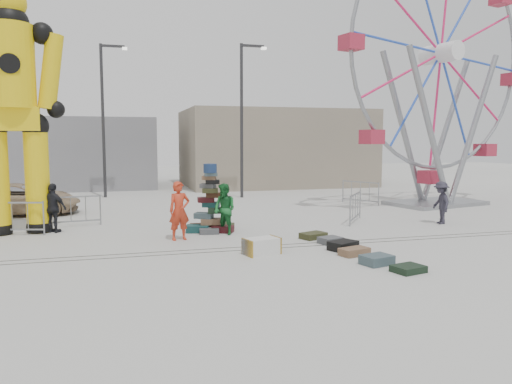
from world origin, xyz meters
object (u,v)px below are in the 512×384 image
object	(u,v)px
lamp_post_right	(243,112)
barricade_wheel_front	(355,207)
pedestrian_red	(179,211)
pedestrian_green	(225,209)
barricade_dummy_b	(12,218)
crash_test_dummy	(13,101)
parked_suv	(20,199)
suitcase_tower	(210,213)
pedestrian_black	(53,208)
steamer_trunk	(262,246)
ferris_wheel	(440,73)
barricade_dummy_c	(71,211)
lamp_post_left	(105,112)
pedestrian_grey	(441,203)
barricade_wheel_back	(360,192)

from	to	relation	value
lamp_post_right	barricade_wheel_front	world-z (taller)	lamp_post_right
pedestrian_red	pedestrian_green	distance (m)	1.58
barricade_wheel_front	pedestrian_green	size ratio (longest dim) A/B	1.21
pedestrian_red	barricade_dummy_b	bearing A→B (deg)	145.14
crash_test_dummy	parked_suv	distance (m)	5.76
suitcase_tower	pedestrian_black	bearing A→B (deg)	-175.63
steamer_trunk	pedestrian_red	world-z (taller)	pedestrian_red
ferris_wheel	steamer_trunk	size ratio (longest dim) A/B	13.26
ferris_wheel	barricade_dummy_b	bearing A→B (deg)	176.22
suitcase_tower	barricade_dummy_c	xyz separation A→B (m)	(-4.58, 2.22, -0.08)
lamp_post_left	suitcase_tower	world-z (taller)	lamp_post_left
suitcase_tower	steamer_trunk	world-z (taller)	suitcase_tower
pedestrian_grey	barricade_dummy_b	bearing A→B (deg)	-86.50
parked_suv	steamer_trunk	bearing A→B (deg)	-139.81
steamer_trunk	pedestrian_green	world-z (taller)	pedestrian_green
crash_test_dummy	ferris_wheel	xyz separation A→B (m)	(17.56, 2.65, 1.81)
lamp_post_left	barricade_wheel_back	xyz separation A→B (m)	(11.71, -6.13, -3.93)
barricade_dummy_b	pedestrian_red	bearing A→B (deg)	-9.32
suitcase_tower	pedestrian_grey	xyz separation A→B (m)	(8.37, -0.74, 0.14)
barricade_dummy_b	pedestrian_black	world-z (taller)	pedestrian_black
lamp_post_right	ferris_wheel	bearing A→B (deg)	-33.82
pedestrian_red	ferris_wheel	bearing A→B (deg)	10.71
steamer_trunk	pedestrian_black	xyz separation A→B (m)	(-5.73, 4.85, 0.60)
steamer_trunk	pedestrian_red	bearing A→B (deg)	111.03
steamer_trunk	lamp_post_left	bearing A→B (deg)	90.17
lamp_post_left	ferris_wheel	bearing A→B (deg)	-26.13
barricade_wheel_front	pedestrian_black	world-z (taller)	pedestrian_black
barricade_wheel_back	pedestrian_green	world-z (taller)	pedestrian_green
lamp_post_right	crash_test_dummy	distance (m)	12.48
pedestrian_black	parked_suv	bearing A→B (deg)	-36.66
barricade_dummy_c	crash_test_dummy	bearing A→B (deg)	-155.61
lamp_post_left	crash_test_dummy	xyz separation A→B (m)	(-2.57, -10.01, -0.20)
barricade_wheel_front	barricade_wheel_back	xyz separation A→B (m)	(2.66, 4.76, 0.00)
barricade_wheel_front	pedestrian_grey	xyz separation A→B (m)	(2.84, -1.15, 0.23)
lamp_post_left	suitcase_tower	distance (m)	12.45
suitcase_tower	barricade_wheel_front	world-z (taller)	suitcase_tower
barricade_wheel_back	pedestrian_black	world-z (taller)	pedestrian_black
lamp_post_right	pedestrian_red	xyz separation A→B (m)	(-4.64, -10.47, -3.58)
barricade_dummy_c	pedestrian_black	bearing A→B (deg)	-119.56
ferris_wheel	steamer_trunk	xyz separation A→B (m)	(-10.76, -7.64, -5.87)
barricade_wheel_front	pedestrian_green	bearing A→B (deg)	139.13
suitcase_tower	barricade_dummy_b	xyz separation A→B (m)	(-6.25, 1.04, -0.08)
barricade_wheel_back	pedestrian_red	size ratio (longest dim) A/B	1.11
barricade_dummy_b	suitcase_tower	bearing A→B (deg)	4.75
pedestrian_black	barricade_dummy_c	bearing A→B (deg)	-80.59
crash_test_dummy	pedestrian_black	bearing A→B (deg)	-13.77
crash_test_dummy	steamer_trunk	distance (m)	9.36
barricade_wheel_front	pedestrian_red	size ratio (longest dim) A/B	1.11
barricade_wheel_back	parked_suv	bearing A→B (deg)	-121.07
pedestrian_red	pedestrian_black	distance (m)	4.50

